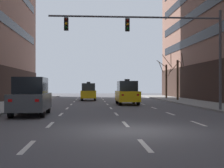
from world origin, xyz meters
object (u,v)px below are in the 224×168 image
at_px(street_tree_1, 178,78).
at_px(taxi_driving_1, 127,93).
at_px(traffic_signal_0, 161,37).
at_px(taxi_driving_2, 88,92).
at_px(car_driving_0, 31,97).
at_px(street_tree_2, 166,79).

bearing_deg(street_tree_1, taxi_driving_1, -136.57).
relative_size(taxi_driving_1, traffic_signal_0, 0.39).
xyz_separation_m(taxi_driving_1, taxi_driving_2, (-3.61, 8.36, -0.07)).
relative_size(car_driving_0, taxi_driving_2, 1.11).
height_order(traffic_signal_0, street_tree_1, traffic_signal_0).
relative_size(car_driving_0, traffic_signal_0, 0.40).
bearing_deg(taxi_driving_2, street_tree_1, -12.17).
height_order(car_driving_0, traffic_signal_0, traffic_signal_0).
distance_m(car_driving_0, street_tree_1, 21.03).
height_order(traffic_signal_0, street_tree_2, traffic_signal_0).
relative_size(taxi_driving_2, street_tree_1, 0.79).
xyz_separation_m(street_tree_1, street_tree_2, (-0.03, 5.21, -0.04)).
relative_size(car_driving_0, taxi_driving_1, 1.03).
bearing_deg(street_tree_1, taxi_driving_2, 167.83).
bearing_deg(street_tree_2, car_driving_0, -122.00).
height_order(taxi_driving_1, street_tree_2, street_tree_2).
distance_m(taxi_driving_2, traffic_signal_0, 17.66).
distance_m(taxi_driving_1, traffic_signal_0, 9.11).
bearing_deg(traffic_signal_0, taxi_driving_1, 99.07).
height_order(taxi_driving_1, taxi_driving_2, taxi_driving_1).
height_order(car_driving_0, taxi_driving_1, taxi_driving_1).
relative_size(traffic_signal_0, street_tree_1, 2.17).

